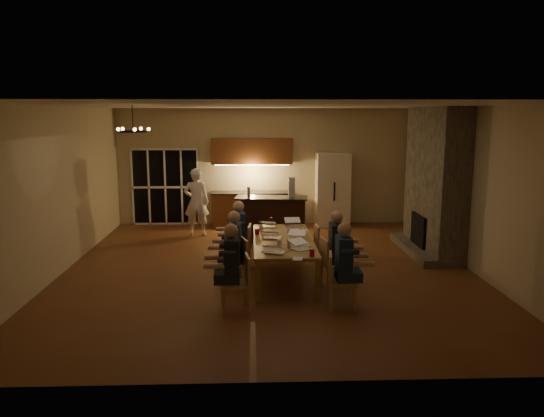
{
  "coord_description": "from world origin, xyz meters",
  "views": [
    {
      "loc": [
        -0.31,
        -10.15,
        3.05
      ],
      "look_at": [
        0.09,
        0.3,
        1.18
      ],
      "focal_mm": 35.0,
      "sensor_mm": 36.0,
      "label": 1
    }
  ],
  "objects": [
    {
      "name": "kitchenette",
      "position": [
        -0.3,
        4.2,
        1.2
      ],
      "size": [
        2.24,
        0.68,
        2.4
      ],
      "primitive_type": null,
      "color": "brown",
      "rests_on": "ground"
    },
    {
      "name": "redcup_far",
      "position": [
        0.43,
        0.78,
        0.81
      ],
      "size": [
        0.09,
        0.09,
        0.12
      ],
      "primitive_type": "cylinder",
      "color": "red",
      "rests_on": "dining_table"
    },
    {
      "name": "plate_left",
      "position": [
        -0.04,
        -1.43,
        0.76
      ],
      "size": [
        0.24,
        0.24,
        0.02
      ],
      "primitive_type": "cylinder",
      "color": "silver",
      "rests_on": "dining_table"
    },
    {
      "name": "can_right",
      "position": [
        0.61,
        -0.24,
        0.81
      ],
      "size": [
        0.07,
        0.07,
        0.12
      ],
      "primitive_type": "cylinder",
      "color": "#B2B2B7",
      "rests_on": "dining_table"
    },
    {
      "name": "laptop_e",
      "position": [
        0.03,
        0.52,
        0.86
      ],
      "size": [
        0.37,
        0.34,
        0.23
      ],
      "primitive_type": null,
      "rotation": [
        0.0,
        0.0,
        2.93
      ],
      "color": "silver",
      "rests_on": "dining_table"
    },
    {
      "name": "person_left_far",
      "position": [
        -0.57,
        0.04,
        0.69
      ],
      "size": [
        0.69,
        0.69,
        1.38
      ],
      "primitive_type": null,
      "rotation": [
        0.0,
        0.0,
        -1.41
      ],
      "color": "#1E334C",
      "rests_on": "ground"
    },
    {
      "name": "back_wall",
      "position": [
        0.0,
        4.52,
        1.6
      ],
      "size": [
        8.0,
        0.04,
        3.2
      ],
      "primitive_type": "cube",
      "color": "#C3AB8A",
      "rests_on": "ground"
    },
    {
      "name": "person_left_mid",
      "position": [
        -0.62,
        -1.05,
        0.69
      ],
      "size": [
        0.64,
        0.64,
        1.38
      ],
      "primitive_type": null,
      "rotation": [
        0.0,
        0.0,
        -1.64
      ],
      "color": "#343A3E",
      "rests_on": "ground"
    },
    {
      "name": "bar_blender",
      "position": [
        0.64,
        2.39,
        1.32
      ],
      "size": [
        0.15,
        0.15,
        0.47
      ],
      "primitive_type": "cube",
      "rotation": [
        0.0,
        0.0,
        0.03
      ],
      "color": "silver",
      "rests_on": "bar_island"
    },
    {
      "name": "floor",
      "position": [
        0.0,
        0.0,
        0.0
      ],
      "size": [
        9.0,
        9.0,
        0.0
      ],
      "primitive_type": "plane",
      "color": "brown",
      "rests_on": "ground"
    },
    {
      "name": "chair_right_far",
      "position": [
        1.17,
        0.01,
        0.45
      ],
      "size": [
        0.46,
        0.46,
        0.89
      ],
      "primitive_type": null,
      "rotation": [
        0.0,
        0.0,
        1.62
      ],
      "color": "tan",
      "rests_on": "ground"
    },
    {
      "name": "dining_table",
      "position": [
        0.27,
        -0.56,
        0.38
      ],
      "size": [
        1.1,
        2.71,
        0.75
      ],
      "primitive_type": "cube",
      "color": "#A68442",
      "rests_on": "ground"
    },
    {
      "name": "standing_person",
      "position": [
        -1.71,
        3.06,
        0.86
      ],
      "size": [
        0.64,
        0.43,
        1.72
      ],
      "primitive_type": "imported",
      "rotation": [
        0.0,
        0.0,
        3.16
      ],
      "color": "white",
      "rests_on": "ground"
    },
    {
      "name": "chair_right_mid",
      "position": [
        1.15,
        -1.13,
        0.45
      ],
      "size": [
        0.51,
        0.51,
        0.89
      ],
      "primitive_type": null,
      "rotation": [
        0.0,
        0.0,
        1.75
      ],
      "color": "tan",
      "rests_on": "ground"
    },
    {
      "name": "plate_near",
      "position": [
        0.62,
        -1.12,
        0.76
      ],
      "size": [
        0.22,
        0.22,
        0.02
      ],
      "primitive_type": "cylinder",
      "color": "silver",
      "rests_on": "dining_table"
    },
    {
      "name": "mug_front",
      "position": [
        0.17,
        -1.02,
        0.8
      ],
      "size": [
        0.09,
        0.09,
        0.1
      ],
      "primitive_type": "cylinder",
      "color": "silver",
      "rests_on": "dining_table"
    },
    {
      "name": "person_right_mid",
      "position": [
        1.18,
        -1.1,
        0.69
      ],
      "size": [
        0.6,
        0.6,
        1.38
      ],
      "primitive_type": null,
      "rotation": [
        0.0,
        0.0,
        1.57
      ],
      "color": "#21252B",
      "rests_on": "ground"
    },
    {
      "name": "redcup_mid",
      "position": [
        -0.21,
        -0.16,
        0.81
      ],
      "size": [
        0.09,
        0.09,
        0.12
      ],
      "primitive_type": "cylinder",
      "color": "red",
      "rests_on": "dining_table"
    },
    {
      "name": "laptop_a",
      "position": [
        0.08,
        -1.54,
        0.86
      ],
      "size": [
        0.4,
        0.38,
        0.23
      ],
      "primitive_type": null,
      "rotation": [
        0.0,
        0.0,
        2.77
      ],
      "color": "silver",
      "rests_on": "dining_table"
    },
    {
      "name": "redcup_near",
      "position": [
        0.67,
        -1.79,
        0.81
      ],
      "size": [
        0.08,
        0.08,
        0.12
      ],
      "primitive_type": "cylinder",
      "color": "red",
      "rests_on": "dining_table"
    },
    {
      "name": "chandelier",
      "position": [
        -2.35,
        -0.82,
        2.75
      ],
      "size": [
        0.56,
        0.56,
        0.03
      ],
      "primitive_type": "torus",
      "color": "black",
      "rests_on": "ceiling"
    },
    {
      "name": "mug_back",
      "position": [
        -0.13,
        0.21,
        0.8
      ],
      "size": [
        0.08,
        0.08,
        0.1
      ],
      "primitive_type": "cylinder",
      "color": "silver",
      "rests_on": "dining_table"
    },
    {
      "name": "laptop_c",
      "position": [
        0.07,
        -0.48,
        0.86
      ],
      "size": [
        0.38,
        0.35,
        0.23
      ],
      "primitive_type": null,
      "rotation": [
        0.0,
        0.0,
        2.89
      ],
      "color": "silver",
      "rests_on": "dining_table"
    },
    {
      "name": "mug_mid",
      "position": [
        0.41,
        -0.06,
        0.8
      ],
      "size": [
        0.07,
        0.07,
        0.1
      ],
      "primitive_type": "cylinder",
      "color": "silver",
      "rests_on": "dining_table"
    },
    {
      "name": "can_silver",
      "position": [
        0.33,
        -1.22,
        0.81
      ],
      "size": [
        0.06,
        0.06,
        0.12
      ],
      "primitive_type": "cylinder",
      "color": "#B2B2B7",
      "rests_on": "dining_table"
    },
    {
      "name": "refrigerator",
      "position": [
        1.9,
        4.15,
        1.0
      ],
      "size": [
        0.9,
        0.68,
        2.0
      ],
      "primitive_type": "cube",
      "color": "beige",
      "rests_on": "ground"
    },
    {
      "name": "person_left_near",
      "position": [
        -0.63,
        -2.13,
        0.69
      ],
      "size": [
        0.63,
        0.63,
        1.38
      ],
      "primitive_type": null,
      "rotation": [
        0.0,
        0.0,
        -1.53
      ],
      "color": "#21252B",
      "rests_on": "ground"
    },
    {
      "name": "right_wall",
      "position": [
        4.02,
        0.0,
        1.6
      ],
      "size": [
        0.04,
        9.0,
        3.2
      ],
      "primitive_type": "cube",
      "color": "#C3AB8A",
      "rests_on": "ground"
    },
    {
      "name": "bar_bottle",
      "position": [
        -0.38,
        2.49,
        1.2
      ],
      "size": [
        0.07,
        0.07,
        0.24
      ],
      "primitive_type": "cylinder",
      "color": "#99999E",
      "rests_on": "bar_island"
    },
    {
      "name": "ceiling",
      "position": [
        0.0,
        0.0,
        3.22
      ],
      "size": [
        8.0,
        9.0,
        0.04
      ],
      "primitive_type": "cube",
      "color": "white",
      "rests_on": "back_wall"
    },
    {
      "name": "chair_left_mid",
      "position": [
        -0.65,
        -1.11,
        0.45
      ],
      "size": [
        0.55,
        0.55,
        0.89
      ],
      "primitive_type": null,
      "rotation": [
        0.0,
        0.0,
        -1.28
      ],
      "color": "tan",
      "rests_on": "ground"
    },
    {
      "name": "chair_right_near",
      "position": [
        1.12,
        -2.18,
        0.45
      ],
      "size": [
        0.49,
        0.49,
        0.89
      ],
      "primitive_type": null,
      "rotation": [
        0.0,
        0.0,
        1.44
      ],
      "color": "tan",
      "rests_on": "ground"
    },
    {
      "name": "fireplace",
      "position": [
        3.7,
        1.2,
        1.6
      ],
      "size": [
        0.58,
        2.5,
        3.2
      ],
      "primitive_type": "cube",
      "color": "#6A6153",
      "rests_on": "ground"
    },
    {
      "name": "left_wall",
      "position": [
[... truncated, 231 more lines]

